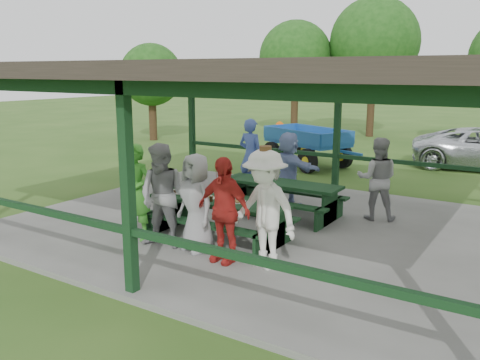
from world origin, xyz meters
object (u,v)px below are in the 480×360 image
Objects in this scene: contestant_grey_left at (163,196)px; contestant_green at (136,192)px; spectator_lblue at (288,168)px; spectator_blue at (251,156)px; picnic_table_far at (281,194)px; spectator_grey at (377,179)px; contestant_grey_mid at (196,203)px; picnic_table_near at (219,214)px; contestant_red at (223,210)px; farm_trailer at (307,146)px; contestant_white_fedora at (265,209)px.

contestant_green is at bearing 162.84° from contestant_grey_left.
spectator_blue is (-1.41, 0.61, 0.09)m from spectator_lblue.
spectator_grey is (1.83, 0.86, 0.40)m from picnic_table_far.
picnic_table_far is 2.79m from contestant_grey_mid.
picnic_table_far is 1.50× the size of spectator_grey.
picnic_table_near is 1.26m from contestant_red.
contestant_green reaches higher than farm_trailer.
spectator_blue is (-1.51, 4.29, 0.09)m from contestant_grey_mid.
contestant_green is 1.02× the size of contestant_red.
spectator_blue is 1.09× the size of spectator_grey.
picnic_table_far is 3.27m from contestant_green.
spectator_grey is at bearing 91.50° from contestant_white_fedora.
spectator_lblue is at bearing -45.70° from farm_trailer.
contestant_white_fedora is at bearing -45.21° from farm_trailer.
contestant_grey_left is 4.61m from spectator_grey.
picnic_table_far is 1.05m from spectator_lblue.
picnic_table_near is 1.44× the size of spectator_blue.
spectator_grey is at bearing 25.10° from picnic_table_far.
picnic_table_far is 1.52× the size of spectator_lblue.
picnic_table_near is 1.40× the size of contestant_white_fedora.
contestant_grey_mid is 0.88× the size of contestant_white_fedora.
contestant_grey_left is 1.06× the size of contestant_red.
contestant_grey_left is at bearing -119.87° from picnic_table_near.
picnic_table_far is 3.05m from contestant_white_fedora.
contestant_green is at bearing 95.94° from spectator_blue.
picnic_table_near is 1.05× the size of picnic_table_far.
spectator_lblue reaches higher than farm_trailer.
picnic_table_near is 1.53× the size of contestant_green.
contestant_grey_mid is at bearing 112.93° from spectator_blue.
contestant_grey_mid is (1.33, 0.10, -0.03)m from contestant_green.
farm_trailer is (-4.10, 5.25, -0.28)m from spectator_grey.
picnic_table_far is at bearing 141.67° from spectator_blue.
contestant_grey_mid is 0.99× the size of spectator_grey.
picnic_table_far is 1.52× the size of contestant_grey_mid.
spectator_blue is (-1.45, 3.53, 0.48)m from picnic_table_near.
spectator_lblue is (0.49, 3.85, -0.07)m from contestant_grey_left.
spectator_grey reaches higher than contestant_grey_mid.
spectator_blue is (-2.89, 4.30, -0.00)m from contestant_white_fedora.
picnic_table_far is at bearing 124.76° from contestant_white_fedora.
contestant_red is 1.01× the size of spectator_grey.
contestant_white_fedora is (1.38, -0.02, 0.10)m from contestant_grey_mid.
spectator_lblue is 2.14m from spectator_grey.
contestant_grey_mid reaches higher than picnic_table_near.
farm_trailer is at bearing 87.82° from contestant_grey_left.
farm_trailer is at bearing 87.08° from contestant_green.
spectator_grey is at bearing 74.84° from contestant_red.
spectator_blue reaches higher than spectator_grey.
farm_trailer is at bearing -69.55° from spectator_grey.
picnic_table_near is at bearing 163.48° from contestant_white_fedora.
contestant_white_fedora is 1.14× the size of spectator_lblue.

